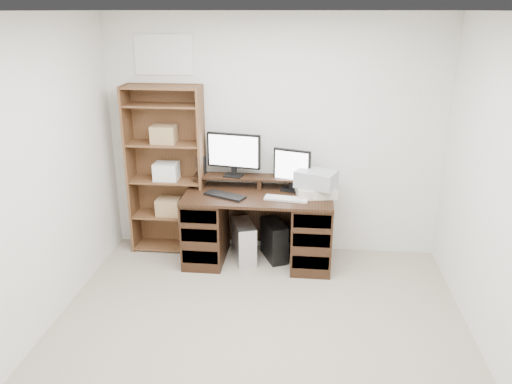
% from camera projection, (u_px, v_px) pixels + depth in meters
% --- Properties ---
extents(room, '(3.54, 4.04, 2.54)m').
position_uv_depth(room, '(252.00, 210.00, 3.33)').
color(room, '#A59984').
rests_on(room, ground).
extents(desk, '(1.50, 0.70, 0.75)m').
position_uv_depth(desk, '(258.00, 227.00, 5.17)').
color(desk, black).
rests_on(desk, ground).
extents(riser_shelf, '(1.40, 0.22, 0.12)m').
position_uv_depth(riser_shelf, '(260.00, 179.00, 5.21)').
color(riser_shelf, black).
rests_on(riser_shelf, desk).
extents(monitor_wide, '(0.57, 0.18, 0.45)m').
position_uv_depth(monitor_wide, '(234.00, 152.00, 5.14)').
color(monitor_wide, black).
rests_on(monitor_wide, riser_shelf).
extents(monitor_small, '(0.38, 0.20, 0.43)m').
position_uv_depth(monitor_small, '(292.00, 168.00, 5.09)').
color(monitor_small, black).
rests_on(monitor_small, desk).
extents(speaker, '(0.09, 0.09, 0.19)m').
position_uv_depth(speaker, '(202.00, 165.00, 5.25)').
color(speaker, black).
rests_on(speaker, riser_shelf).
extents(keyboard_black, '(0.45, 0.31, 0.02)m').
position_uv_depth(keyboard_black, '(225.00, 196.00, 4.97)').
color(keyboard_black, black).
rests_on(keyboard_black, desk).
extents(keyboard_white, '(0.44, 0.19, 0.02)m').
position_uv_depth(keyboard_white, '(286.00, 199.00, 4.90)').
color(keyboard_white, silver).
rests_on(keyboard_white, desk).
extents(mouse, '(0.11, 0.08, 0.04)m').
position_uv_depth(mouse, '(314.00, 198.00, 4.89)').
color(mouse, white).
rests_on(mouse, desk).
extents(printer, '(0.43, 0.35, 0.10)m').
position_uv_depth(printer, '(316.00, 191.00, 5.00)').
color(printer, beige).
rests_on(printer, desk).
extents(basket, '(0.46, 0.40, 0.16)m').
position_uv_depth(basket, '(316.00, 179.00, 4.95)').
color(basket, '#A0A5AB').
rests_on(basket, printer).
extents(tower_silver, '(0.31, 0.46, 0.42)m').
position_uv_depth(tower_silver, '(244.00, 241.00, 5.25)').
color(tower_silver, silver).
rests_on(tower_silver, ground).
extents(tower_black, '(0.32, 0.44, 0.41)m').
position_uv_depth(tower_black, '(274.00, 240.00, 5.29)').
color(tower_black, black).
rests_on(tower_black, ground).
extents(bookshelf, '(0.80, 0.30, 1.80)m').
position_uv_depth(bookshelf, '(167.00, 169.00, 5.29)').
color(bookshelf, brown).
rests_on(bookshelf, ground).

